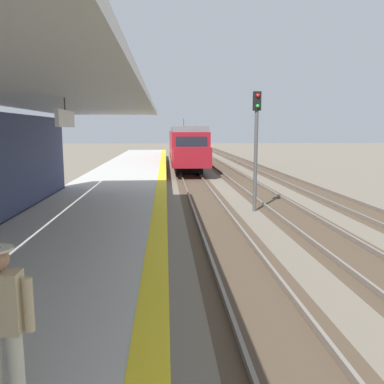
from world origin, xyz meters
TOP-DOWN VIEW (x-y plane):
  - station_platform at (-2.50, 16.00)m, footprint 5.00×80.00m
  - track_pair_nearest_platform at (1.90, 20.00)m, footprint 2.34×120.00m
  - track_pair_middle at (5.30, 20.00)m, footprint 2.34×120.00m
  - track_pair_far_side at (8.70, 20.00)m, footprint 2.34×120.00m
  - approaching_train at (1.90, 39.72)m, footprint 2.93×19.60m
  - commuter_person at (-1.52, 4.68)m, footprint 0.59×0.30m
  - rail_signal_post at (3.90, 18.43)m, footprint 0.32×0.34m

SIDE VIEW (x-z plane):
  - track_pair_nearest_platform at x=1.90m, z-range -0.03..0.13m
  - track_pair_middle at x=5.30m, z-range -0.03..0.13m
  - track_pair_far_side at x=8.70m, z-range -0.03..0.13m
  - station_platform at x=-2.50m, z-range 0.00..0.90m
  - commuter_person at x=-1.52m, z-range 1.00..2.67m
  - approaching_train at x=1.90m, z-range -0.20..4.56m
  - rail_signal_post at x=3.90m, z-range 0.59..5.79m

